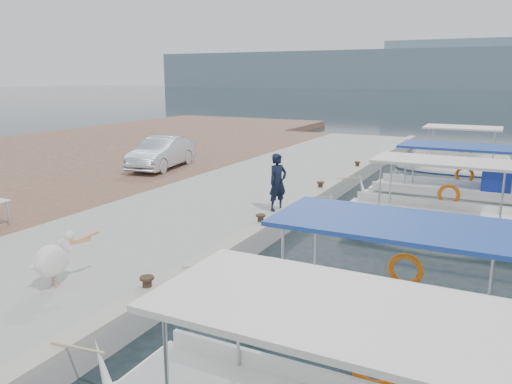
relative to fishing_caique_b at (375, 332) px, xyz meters
The scene contains 12 objects.
ground 4.51m from the fishing_caique_b, 148.31° to the left, with size 400.00×400.00×0.00m, color black.
concrete_quay 10.05m from the fishing_caique_b, 132.86° to the left, with size 6.00×40.00×0.50m, color gray.
quay_curb 8.42m from the fishing_caique_b, 118.84° to the left, with size 0.44×40.00×0.12m, color #A49E91.
cobblestone_strip 13.95m from the fishing_caique_b, 148.10° to the left, with size 4.00×40.00×0.50m, color brown.
fishing_caique_b is the anchor object (origin of this frame).
fishing_caique_c 7.06m from the fishing_caique_b, 89.70° to the left, with size 6.58×2.09×2.83m.
fishing_caique_d 10.65m from the fishing_caique_b, 88.30° to the left, with size 6.92×2.19×2.83m.
fishing_caique_e 17.97m from the fishing_caique_b, 90.99° to the left, with size 5.88×2.29×2.83m.
mooring_bollards 5.73m from the fishing_caique_b, 137.27° to the left, with size 0.28×20.28×0.33m.
pelican 6.34m from the fishing_caique_b, 164.24° to the right, with size 0.80×1.38×1.08m.
fisherman 7.24m from the fishing_caique_b, 128.50° to the left, with size 0.66×0.43×1.80m, color black.
parked_car 15.84m from the fishing_caique_b, 140.77° to the left, with size 1.50×4.29×1.41m, color silver.
Camera 1 is at (5.60, -10.61, 4.61)m, focal length 35.00 mm.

